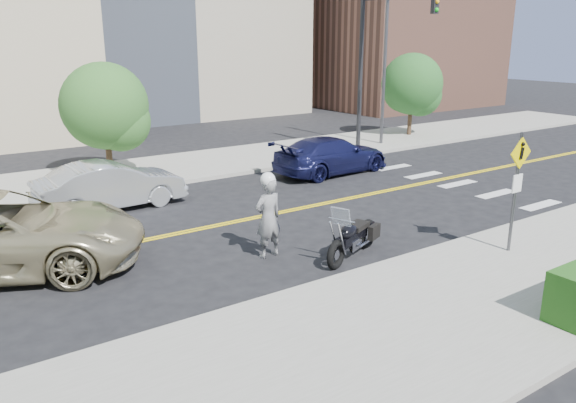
# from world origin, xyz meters

# --- Properties ---
(ground_plane) EXTENTS (120.00, 120.00, 0.00)m
(ground_plane) POSITION_xyz_m (0.00, 0.00, 0.00)
(ground_plane) COLOR black
(ground_plane) RESTS_ON ground
(sidewalk_near) EXTENTS (60.00, 5.00, 0.15)m
(sidewalk_near) POSITION_xyz_m (0.00, -7.50, 0.07)
(sidewalk_near) COLOR #9E9B91
(sidewalk_near) RESTS_ON ground_plane
(sidewalk_far) EXTENTS (60.00, 5.00, 0.15)m
(sidewalk_far) POSITION_xyz_m (0.00, 7.50, 0.07)
(sidewalk_far) COLOR #9E9B91
(sidewalk_far) RESTS_ON ground_plane
(building_right) EXTENTS (14.00, 12.00, 12.00)m
(building_right) POSITION_xyz_m (26.00, 20.00, 6.00)
(building_right) COLOR #8C5947
(building_right) RESTS_ON ground_plane
(lamp_post) EXTENTS (0.16, 0.16, 8.00)m
(lamp_post) POSITION_xyz_m (12.00, 6.50, 4.15)
(lamp_post) COLOR #4C4C51
(lamp_post) RESTS_ON sidewalk_far
(traffic_light) EXTENTS (0.28, 4.50, 7.00)m
(traffic_light) POSITION_xyz_m (10.00, 5.08, 4.67)
(traffic_light) COLOR black
(traffic_light) RESTS_ON sidewalk_far
(pedestrian_sign) EXTENTS (0.78, 0.08, 3.00)m
(pedestrian_sign) POSITION_xyz_m (4.20, -6.31, 1.96)
(pedestrian_sign) COLOR #4C4C51
(pedestrian_sign) RESTS_ON sidewalk_near
(motorcyclist) EXTENTS (0.78, 0.53, 2.18)m
(motorcyclist) POSITION_xyz_m (-0.80, -2.89, 1.09)
(motorcyclist) COLOR silver
(motorcyclist) RESTS_ON ground
(motorcycle) EXTENTS (2.51, 1.61, 1.47)m
(motorcycle) POSITION_xyz_m (0.94, -4.09, 0.73)
(motorcycle) COLOR black
(motorcycle) RESTS_ON ground
(parked_car_silver) EXTENTS (4.71, 1.79, 1.53)m
(parked_car_silver) POSITION_xyz_m (-2.73, 3.43, 0.77)
(parked_car_silver) COLOR #B3B8BC
(parked_car_silver) RESTS_ON ground
(parked_car_blue) EXTENTS (5.24, 2.40, 1.49)m
(parked_car_blue) POSITION_xyz_m (6.19, 3.30, 0.74)
(parked_car_blue) COLOR #181A4A
(parked_car_blue) RESTS_ON ground
(tree_far_a) EXTENTS (3.27, 3.27, 4.46)m
(tree_far_a) POSITION_xyz_m (-1.52, 7.39, 2.83)
(tree_far_a) COLOR #382619
(tree_far_a) RESTS_ON ground
(tree_far_b) EXTENTS (3.28, 3.28, 4.54)m
(tree_far_b) POSITION_xyz_m (15.12, 7.56, 2.89)
(tree_far_b) COLOR #382619
(tree_far_b) RESTS_ON ground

